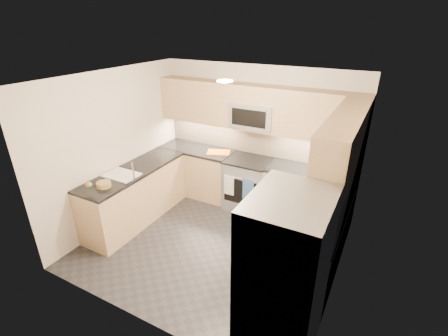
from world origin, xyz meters
TOP-DOWN VIEW (x-y plane):
  - floor at (0.00, 0.00)m, footprint 3.60×3.20m
  - ceiling at (0.00, 0.00)m, footprint 3.60×3.20m
  - wall_back at (0.00, 1.60)m, footprint 3.60×0.02m
  - wall_front at (0.00, -1.60)m, footprint 3.60×0.02m
  - wall_left at (-1.80, 0.00)m, footprint 0.02×3.20m
  - wall_right at (1.80, 0.00)m, footprint 0.02×3.20m
  - base_cab_back_left at (-1.09, 1.30)m, footprint 1.42×0.60m
  - base_cab_back_right at (1.09, 1.30)m, footprint 1.42×0.60m
  - base_cab_right at (1.50, 0.15)m, footprint 0.60×1.70m
  - base_cab_peninsula at (-1.50, 0.00)m, footprint 0.60×2.00m
  - countertop_back_left at (-1.09, 1.30)m, footprint 1.42×0.63m
  - countertop_back_right at (1.09, 1.30)m, footprint 1.42×0.63m
  - countertop_right at (1.50, 0.15)m, footprint 0.63×1.70m
  - countertop_peninsula at (-1.50, 0.00)m, footprint 0.63×2.00m
  - upper_cab_back at (0.00, 1.43)m, footprint 3.60×0.35m
  - upper_cab_right at (1.62, 0.28)m, footprint 0.35×1.95m
  - backsplash_back at (0.00, 1.60)m, footprint 3.60×0.01m
  - backsplash_right at (1.80, 0.45)m, footprint 0.01×2.30m
  - gas_range at (0.00, 1.28)m, footprint 0.76×0.65m
  - range_cooktop at (0.00, 1.28)m, footprint 0.76×0.65m
  - oven_door_glass at (0.00, 0.95)m, footprint 0.62×0.02m
  - oven_handle at (0.00, 0.93)m, footprint 0.60×0.02m
  - microwave at (0.00, 1.40)m, footprint 0.76×0.40m
  - microwave_door at (0.00, 1.20)m, footprint 0.60×0.01m
  - refrigerator at (1.45, -1.15)m, footprint 0.70×0.90m
  - fridge_handle_left at (1.08, -1.33)m, footprint 0.02×0.02m
  - fridge_handle_right at (1.08, -0.97)m, footprint 0.02×0.02m
  - sink_basin at (-1.50, -0.25)m, footprint 0.52×0.38m
  - faucet at (-1.24, -0.25)m, footprint 0.03×0.03m
  - utensil_bowl at (1.35, 1.29)m, footprint 0.32×0.32m
  - cutting_board at (-0.62, 1.30)m, footprint 0.49×0.42m
  - fruit_basket at (-1.45, -0.65)m, footprint 0.26×0.26m
  - fruit_apple at (-1.52, -0.83)m, footprint 0.06×0.06m
  - fruit_pear at (-1.50, -0.85)m, footprint 0.07×0.07m
  - dish_towel_check at (-0.20, 0.91)m, footprint 0.19×0.02m
  - dish_towel_blue at (0.16, 0.91)m, footprint 0.20×0.03m
  - fruit_orange at (-1.52, -0.86)m, footprint 0.07×0.07m

SIDE VIEW (x-z plane):
  - floor at x=0.00m, z-range 0.00..0.00m
  - base_cab_back_left at x=-1.09m, z-range 0.00..0.90m
  - base_cab_back_right at x=1.09m, z-range 0.00..0.90m
  - base_cab_right at x=1.50m, z-range 0.00..0.90m
  - base_cab_peninsula at x=-1.50m, z-range 0.00..0.90m
  - oven_door_glass at x=0.00m, z-range 0.22..0.68m
  - gas_range at x=0.00m, z-range 0.00..0.91m
  - dish_towel_check at x=-0.20m, z-range 0.37..0.73m
  - dish_towel_blue at x=0.16m, z-range 0.36..0.74m
  - oven_handle at x=0.00m, z-range 0.71..0.73m
  - sink_basin at x=-1.50m, z-range 0.80..0.96m
  - refrigerator at x=1.45m, z-range 0.00..1.80m
  - range_cooktop at x=0.00m, z-range 0.90..0.93m
  - countertop_back_left at x=-1.09m, z-range 0.90..0.94m
  - countertop_back_right at x=1.09m, z-range 0.90..0.94m
  - countertop_right at x=1.50m, z-range 0.90..0.94m
  - countertop_peninsula at x=-1.50m, z-range 0.90..0.94m
  - cutting_board at x=-0.62m, z-range 0.94..0.95m
  - fridge_handle_left at x=1.08m, z-range 0.35..1.55m
  - fridge_handle_right at x=1.08m, z-range 0.35..1.55m
  - fruit_basket at x=-1.45m, z-range 0.94..1.02m
  - utensil_bowl at x=1.35m, z-range 0.94..1.09m
  - fruit_orange at x=-1.52m, z-range 1.02..1.09m
  - fruit_apple at x=-1.52m, z-range 1.03..1.08m
  - fruit_pear at x=-1.50m, z-range 1.02..1.09m
  - faucet at x=-1.24m, z-range 0.94..1.22m
  - backsplash_back at x=0.00m, z-range 0.94..1.45m
  - backsplash_right at x=1.80m, z-range 0.94..1.45m
  - wall_back at x=0.00m, z-range 0.00..2.50m
  - wall_front at x=0.00m, z-range 0.00..2.50m
  - wall_left at x=-1.80m, z-range 0.00..2.50m
  - wall_right at x=1.80m, z-range 0.00..2.50m
  - microwave at x=0.00m, z-range 1.50..1.90m
  - microwave_door at x=0.00m, z-range 1.56..1.84m
  - upper_cab_back at x=0.00m, z-range 1.45..2.20m
  - upper_cab_right at x=1.62m, z-range 1.45..2.20m
  - ceiling at x=0.00m, z-range 2.49..2.51m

